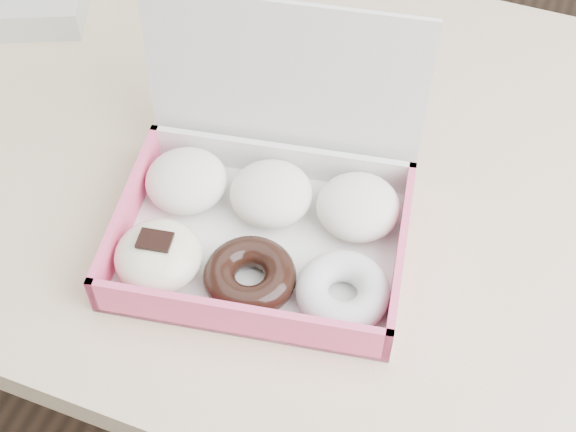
% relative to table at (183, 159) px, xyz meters
% --- Properties ---
extents(ground, '(4.00, 4.00, 0.00)m').
position_rel_table_xyz_m(ground, '(0.00, 0.00, -0.67)').
color(ground, black).
rests_on(ground, ground).
extents(table, '(1.20, 0.80, 0.75)m').
position_rel_table_xyz_m(table, '(0.00, 0.00, 0.00)').
color(table, tan).
rests_on(table, ground).
extents(donut_box, '(0.36, 0.31, 0.23)m').
position_rel_table_xyz_m(donut_box, '(0.18, -0.14, 0.12)').
color(donut_box, silver).
rests_on(donut_box, table).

